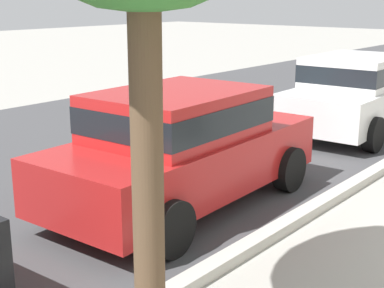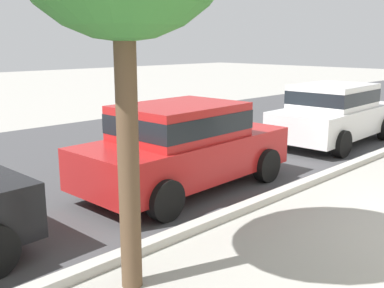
# 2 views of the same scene
# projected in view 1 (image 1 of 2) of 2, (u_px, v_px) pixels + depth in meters

# --- Properties ---
(street_surface) EXTENTS (60.00, 9.00, 0.01)m
(street_surface) POSITION_uv_depth(u_px,v_px,m) (88.00, 150.00, 10.23)
(street_surface) COLOR #424244
(street_surface) RESTS_ON ground
(curb_stone) EXTENTS (60.00, 0.20, 0.12)m
(curb_stone) POSITION_uv_depth(u_px,v_px,m) (319.00, 205.00, 7.38)
(curb_stone) COLOR #B2AFA8
(curb_stone) RESTS_ON ground
(parked_car_red) EXTENTS (4.16, 2.05, 1.56)m
(parked_car_red) POSITION_uv_depth(u_px,v_px,m) (182.00, 144.00, 7.35)
(parked_car_red) COLOR #B21E1E
(parked_car_red) RESTS_ON ground
(parked_car_white) EXTENTS (4.16, 2.05, 1.56)m
(parked_car_white) POSITION_uv_depth(u_px,v_px,m) (357.00, 91.00, 11.39)
(parked_car_white) COLOR silver
(parked_car_white) RESTS_ON ground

